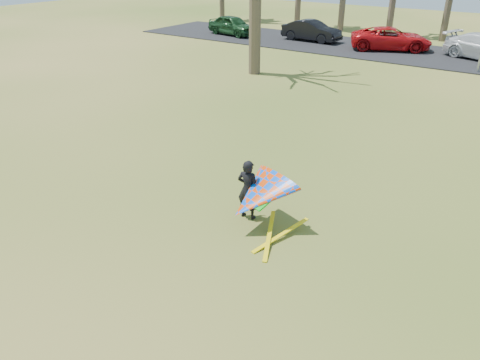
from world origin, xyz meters
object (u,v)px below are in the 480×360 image
Objects in this scene: car_0 at (233,25)px; car_1 at (312,31)px; kite_flyer at (257,196)px; car_2 at (391,39)px.

car_0 is 6.27m from car_1.
car_1 is at bearing -69.37° from car_0.
kite_flyer reaches higher than car_0.
kite_flyer is at bearing -133.02° from car_0.
car_0 reaches higher than car_2.
car_1 is 25.50m from kite_flyer.
car_0 is 12.01m from car_2.
car_1 is (6.17, 1.11, -0.01)m from car_0.
car_0 reaches higher than car_1.
car_0 is 0.82× the size of car_2.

